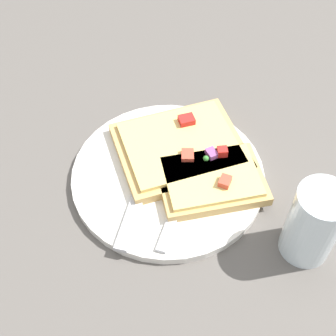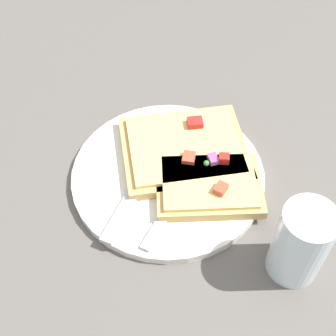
{
  "view_description": "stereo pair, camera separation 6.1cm",
  "coord_description": "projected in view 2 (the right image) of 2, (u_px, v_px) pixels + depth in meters",
  "views": [
    {
      "loc": [
        0.02,
        -0.38,
        0.51
      ],
      "look_at": [
        0.0,
        0.0,
        0.02
      ],
      "focal_mm": 50.0,
      "sensor_mm": 36.0,
      "label": 1
    },
    {
      "loc": [
        0.08,
        -0.37,
        0.51
      ],
      "look_at": [
        0.0,
        0.0,
        0.02
      ],
      "focal_mm": 50.0,
      "sensor_mm": 36.0,
      "label": 2
    }
  ],
  "objects": [
    {
      "name": "pizza_slice_corner",
      "position": [
        209.0,
        185.0,
        0.6
      ],
      "size": [
        0.15,
        0.13,
        0.03
      ],
      "rotation": [
        0.0,
        0.0,
        3.39
      ],
      "color": "tan",
      "rests_on": "plate"
    },
    {
      "name": "ground_plane",
      "position": [
        168.0,
        178.0,
        0.63
      ],
      "size": [
        4.0,
        4.0,
        0.0
      ],
      "primitive_type": "plane",
      "color": "#56514C"
    },
    {
      "name": "plate",
      "position": [
        168.0,
        175.0,
        0.63
      ],
      "size": [
        0.26,
        0.26,
        0.01
      ],
      "color": "silver",
      "rests_on": "ground"
    },
    {
      "name": "fork",
      "position": [
        186.0,
        180.0,
        0.61
      ],
      "size": [
        0.07,
        0.2,
        0.01
      ],
      "rotation": [
        0.0,
        0.0,
        7.58
      ],
      "color": "#B7B7BC",
      "rests_on": "plate"
    },
    {
      "name": "knife",
      "position": [
        135.0,
        190.0,
        0.6
      ],
      "size": [
        0.06,
        0.2,
        0.01
      ],
      "rotation": [
        0.0,
        0.0,
        7.66
      ],
      "color": "#B7B7BC",
      "rests_on": "plate"
    },
    {
      "name": "drinking_glass",
      "position": [
        301.0,
        243.0,
        0.51
      ],
      "size": [
        0.06,
        0.06,
        0.11
      ],
      "color": "silver",
      "rests_on": "ground"
    },
    {
      "name": "crumb_scatter",
      "position": [
        167.0,
        156.0,
        0.64
      ],
      "size": [
        0.05,
        0.11,
        0.01
      ],
      "color": "tan",
      "rests_on": "plate"
    },
    {
      "name": "pizza_slice_main",
      "position": [
        184.0,
        149.0,
        0.64
      ],
      "size": [
        0.2,
        0.19,
        0.03
      ],
      "rotation": [
        0.0,
        0.0,
        0.37
      ],
      "color": "tan",
      "rests_on": "plate"
    }
  ]
}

